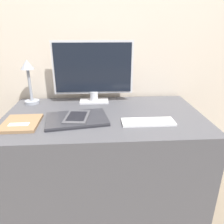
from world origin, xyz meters
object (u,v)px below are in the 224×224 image
Objects in this scene: monitor at (93,71)px; keyboard at (148,122)px; laptop at (77,119)px; ereader at (77,117)px; desk_lamp at (29,77)px; notebook at (21,123)px.

monitor reaches higher than keyboard.
keyboard is at bearing -52.10° from monitor.
keyboard is at bearing -8.45° from laptop.
ereader is (0.00, -0.00, 0.01)m from laptop.
ereader reaches higher than keyboard.
laptop is 0.51m from desk_lamp.
ereader is at bearing 171.82° from keyboard.
ereader is 0.51m from desk_lamp.
keyboard is 1.29× the size of notebook.
ereader is 0.91× the size of notebook.
ereader reaches higher than notebook.
desk_lamp is (-0.34, 0.33, 0.18)m from laptop.
desk_lamp is (-0.44, -0.01, -0.03)m from monitor.
monitor is 2.39× the size of notebook.
laptop is 1.25× the size of desk_lamp.
keyboard is at bearing -27.61° from desk_lamp.
desk_lamp reaches higher than keyboard.
keyboard is 0.41m from laptop.
desk_lamp is (-0.75, 0.39, 0.18)m from keyboard.
keyboard is 0.71m from notebook.
laptop is 0.02m from ereader.
laptop reaches higher than keyboard.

